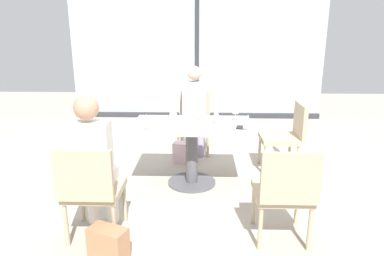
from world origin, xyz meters
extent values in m
plane|color=#A89E8E|center=(0.00, 0.00, 0.00)|extent=(12.00, 12.00, 0.00)
cube|color=#A0B7BC|center=(0.00, 3.20, 1.35)|extent=(4.96, 0.03, 2.70)
cube|color=#2D2D33|center=(0.00, 3.17, 1.35)|extent=(0.08, 0.06, 2.70)
cube|color=#2D2D33|center=(0.00, 3.17, 0.05)|extent=(4.96, 0.10, 0.10)
cube|color=#BCB29E|center=(0.00, 0.00, 0.71)|extent=(1.33, 0.78, 0.04)
cylinder|color=#4C4C51|center=(0.00, 0.00, 0.35)|extent=(0.14, 0.14, 0.69)
cylinder|color=#4C4C51|center=(0.00, 0.00, 0.01)|extent=(0.56, 0.56, 0.02)
cube|color=tan|center=(0.00, 1.07, 0.42)|extent=(0.46, 0.46, 0.06)
cube|color=tan|center=(0.00, 1.32, 0.66)|extent=(0.46, 0.05, 0.42)
cylinder|color=tan|center=(-0.20, 0.87, 0.20)|extent=(0.04, 0.04, 0.39)
cylinder|color=tan|center=(0.20, 0.87, 0.20)|extent=(0.04, 0.04, 0.39)
cylinder|color=tan|center=(-0.20, 1.27, 0.20)|extent=(0.04, 0.04, 0.39)
cylinder|color=tan|center=(0.20, 1.27, 0.20)|extent=(0.04, 0.04, 0.39)
cube|color=tan|center=(-0.80, -1.07, 0.42)|extent=(0.46, 0.46, 0.06)
cube|color=tan|center=(-0.80, -1.32, 0.66)|extent=(0.46, 0.05, 0.42)
cylinder|color=tan|center=(-0.60, -0.87, 0.20)|extent=(0.04, 0.04, 0.39)
cylinder|color=tan|center=(-1.00, -0.87, 0.20)|extent=(0.04, 0.04, 0.39)
cylinder|color=tan|center=(-0.60, -1.27, 0.20)|extent=(0.04, 0.04, 0.39)
cylinder|color=tan|center=(-1.00, -1.27, 0.20)|extent=(0.04, 0.04, 0.39)
cube|color=tan|center=(0.80, -1.07, 0.42)|extent=(0.46, 0.46, 0.06)
cube|color=tan|center=(0.80, -1.32, 0.66)|extent=(0.46, 0.05, 0.42)
cylinder|color=tan|center=(1.00, -0.87, 0.20)|extent=(0.04, 0.04, 0.39)
cylinder|color=tan|center=(0.60, -0.87, 0.20)|extent=(0.04, 0.04, 0.39)
cylinder|color=tan|center=(1.00, -1.27, 0.20)|extent=(0.04, 0.04, 0.39)
cylinder|color=tan|center=(0.60, -1.27, 0.20)|extent=(0.04, 0.04, 0.39)
cube|color=tan|center=(1.09, 0.46, 0.42)|extent=(0.46, 0.46, 0.06)
cube|color=tan|center=(1.34, 0.46, 0.66)|extent=(0.05, 0.46, 0.42)
cylinder|color=tan|center=(0.89, 0.66, 0.20)|extent=(0.04, 0.04, 0.39)
cylinder|color=tan|center=(0.89, 0.26, 0.20)|extent=(0.04, 0.04, 0.39)
cylinder|color=tan|center=(1.29, 0.66, 0.20)|extent=(0.04, 0.04, 0.39)
cylinder|color=tan|center=(1.29, 0.26, 0.20)|extent=(0.04, 0.04, 0.39)
cylinder|color=#9E93B7|center=(-0.09, 0.89, 0.23)|extent=(0.11, 0.11, 0.45)
cube|color=#9E93B7|center=(-0.09, 0.99, 0.51)|extent=(0.13, 0.32, 0.11)
cylinder|color=#9E93B7|center=(0.09, 0.89, 0.23)|extent=(0.11, 0.11, 0.45)
cube|color=#9E93B7|center=(0.09, 0.99, 0.51)|extent=(0.13, 0.32, 0.11)
cube|color=#9E93B7|center=(0.00, 1.12, 0.80)|extent=(0.34, 0.20, 0.48)
sphere|color=#D8AD8C|center=(0.00, 1.12, 1.16)|extent=(0.20, 0.20, 0.20)
cylinder|color=silver|center=(-0.71, -0.89, 0.23)|extent=(0.11, 0.11, 0.45)
cube|color=silver|center=(-0.71, -0.99, 0.51)|extent=(0.13, 0.32, 0.11)
cylinder|color=silver|center=(-0.89, -0.89, 0.23)|extent=(0.11, 0.11, 0.45)
cube|color=silver|center=(-0.89, -0.99, 0.51)|extent=(0.13, 0.32, 0.11)
cube|color=silver|center=(-0.80, -1.12, 0.80)|extent=(0.34, 0.20, 0.48)
sphere|color=tan|center=(-0.80, -1.12, 1.16)|extent=(0.20, 0.20, 0.20)
cylinder|color=silver|center=(-0.46, -0.32, 0.73)|extent=(0.06, 0.06, 0.00)
cylinder|color=silver|center=(-0.46, -0.32, 0.78)|extent=(0.01, 0.01, 0.08)
cone|color=silver|center=(-0.46, -0.32, 0.87)|extent=(0.07, 0.07, 0.09)
cylinder|color=silver|center=(0.59, -0.30, 0.73)|extent=(0.06, 0.06, 0.00)
cylinder|color=silver|center=(0.59, -0.30, 0.78)|extent=(0.01, 0.01, 0.08)
cone|color=silver|center=(0.59, -0.30, 0.87)|extent=(0.07, 0.07, 0.09)
cylinder|color=silver|center=(0.10, 0.08, 0.73)|extent=(0.06, 0.06, 0.00)
cylinder|color=silver|center=(0.10, 0.08, 0.78)|extent=(0.01, 0.01, 0.08)
cone|color=silver|center=(0.10, 0.08, 0.87)|extent=(0.07, 0.07, 0.09)
cylinder|color=silver|center=(0.27, -0.03, 0.73)|extent=(0.06, 0.06, 0.00)
cylinder|color=silver|center=(0.27, -0.03, 0.78)|extent=(0.01, 0.01, 0.08)
cone|color=silver|center=(0.27, -0.03, 0.87)|extent=(0.07, 0.07, 0.09)
cylinder|color=silver|center=(0.50, 0.14, 0.73)|extent=(0.06, 0.06, 0.00)
cylinder|color=silver|center=(0.50, 0.14, 0.78)|extent=(0.01, 0.01, 0.08)
cone|color=silver|center=(0.50, 0.14, 0.87)|extent=(0.07, 0.07, 0.09)
cylinder|color=silver|center=(-0.27, 0.25, 0.73)|extent=(0.06, 0.06, 0.00)
cylinder|color=silver|center=(-0.27, 0.25, 0.78)|extent=(0.01, 0.01, 0.08)
cone|color=silver|center=(-0.27, 0.25, 0.87)|extent=(0.07, 0.07, 0.09)
cylinder|color=white|center=(-0.22, 0.13, 0.78)|extent=(0.08, 0.08, 0.09)
cube|color=black|center=(0.52, -0.15, 0.73)|extent=(0.10, 0.15, 0.01)
cube|color=beige|center=(-0.12, 0.67, 0.14)|extent=(0.32, 0.20, 0.28)
cube|color=#A3704C|center=(-0.61, -1.45, 0.14)|extent=(0.34, 0.26, 0.28)
camera|label=1|loc=(0.12, -3.79, 1.76)|focal=32.60mm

